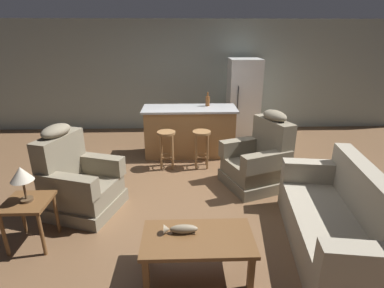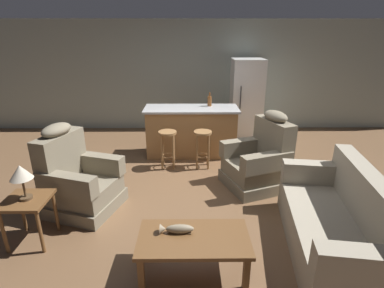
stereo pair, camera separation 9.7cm
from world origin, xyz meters
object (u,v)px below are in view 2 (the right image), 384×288
(bar_stool_right, at_px, (203,142))
(table_lamp, at_px, (21,174))
(couch, at_px, (338,225))
(bottle_tall_green, at_px, (210,101))
(fish_figurine, at_px, (177,229))
(coffee_table, at_px, (194,242))
(recliner_near_island, at_px, (260,161))
(end_table, at_px, (28,207))
(refrigerator, at_px, (246,98))
(recliner_near_lamp, at_px, (78,180))
(bar_stool_left, at_px, (168,143))
(kitchen_island, at_px, (191,131))

(bar_stool_right, bearing_deg, table_lamp, -135.20)
(couch, xyz_separation_m, bar_stool_right, (-1.37, 2.26, 0.13))
(couch, height_order, bottle_tall_green, bottle_tall_green)
(bottle_tall_green, bearing_deg, fish_figurine, -99.19)
(coffee_table, relative_size, recliner_near_island, 0.92)
(end_table, bearing_deg, refrigerator, 51.01)
(table_lamp, bearing_deg, refrigerator, 51.01)
(table_lamp, relative_size, refrigerator, 0.23)
(coffee_table, bearing_deg, couch, 10.27)
(bar_stool_right, height_order, refrigerator, refrigerator)
(recliner_near_lamp, xyz_separation_m, bar_stool_right, (1.74, 1.34, 0.05))
(bar_stool_left, bearing_deg, kitchen_island, 56.09)
(bar_stool_right, distance_m, bottle_tall_green, 0.98)
(bar_stool_right, bearing_deg, end_table, -135.20)
(recliner_near_lamp, relative_size, end_table, 2.14)
(coffee_table, distance_m, end_table, 1.93)
(coffee_table, height_order, table_lamp, table_lamp)
(fish_figurine, relative_size, kitchen_island, 0.19)
(coffee_table, distance_m, couch, 1.60)
(fish_figurine, height_order, refrigerator, refrigerator)
(table_lamp, bearing_deg, bottle_tall_green, 51.75)
(couch, xyz_separation_m, end_table, (-3.43, 0.21, 0.12))
(bar_stool_right, bearing_deg, fish_figurine, -98.38)
(end_table, bearing_deg, table_lamp, 47.49)
(coffee_table, distance_m, bar_stool_right, 2.55)
(recliner_near_island, bearing_deg, table_lamp, 4.10)
(couch, xyz_separation_m, bottle_tall_green, (-1.21, 3.03, 0.71))
(recliner_near_lamp, relative_size, refrigerator, 0.68)
(table_lamp, bearing_deg, recliner_near_island, 24.67)
(coffee_table, bearing_deg, recliner_near_lamp, 142.09)
(kitchen_island, distance_m, bottle_tall_green, 0.69)
(bar_stool_right, bearing_deg, coffee_table, -94.42)
(coffee_table, relative_size, bar_stool_right, 1.62)
(table_lamp, height_order, refrigerator, refrigerator)
(table_lamp, distance_m, kitchen_island, 3.28)
(coffee_table, height_order, end_table, end_table)
(bar_stool_right, bearing_deg, recliner_near_island, -39.26)
(fish_figurine, distance_m, table_lamp, 1.79)
(bar_stool_right, relative_size, refrigerator, 0.39)
(coffee_table, relative_size, fish_figurine, 3.24)
(recliner_near_island, bearing_deg, refrigerator, -115.48)
(recliner_near_island, relative_size, bar_stool_right, 1.76)
(coffee_table, xyz_separation_m, recliner_near_lamp, (-1.55, 1.21, 0.06))
(coffee_table, xyz_separation_m, bar_stool_left, (-0.42, 2.54, 0.11))
(end_table, relative_size, bar_stool_right, 0.82)
(recliner_near_lamp, bearing_deg, couch, 1.31)
(recliner_near_lamp, bearing_deg, bottle_tall_green, 65.68)
(couch, distance_m, bar_stool_right, 2.65)
(end_table, bearing_deg, kitchen_island, 55.13)
(refrigerator, height_order, bottle_tall_green, refrigerator)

